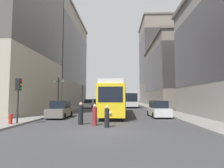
{
  "coord_description": "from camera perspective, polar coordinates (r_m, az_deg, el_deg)",
  "views": [
    {
      "loc": [
        1.0,
        -11.83,
        2.16
      ],
      "look_at": [
        0.16,
        9.32,
        3.75
      ],
      "focal_mm": 29.05,
      "sensor_mm": 36.0,
      "label": 1
    }
  ],
  "objects": [
    {
      "name": "ground_plane",
      "position": [
        12.07,
        -2.6,
        -14.59
      ],
      "size": [
        200.0,
        200.0,
        0.0
      ],
      "primitive_type": "plane",
      "color": "#38383A"
    },
    {
      "name": "sidewalk_left",
      "position": [
        52.66,
        -7.66,
        -6.53
      ],
      "size": [
        2.8,
        120.0,
        0.15
      ],
      "primitive_type": "cube",
      "color": "gray",
      "rests_on": "ground"
    },
    {
      "name": "sidewalk_right",
      "position": [
        52.35,
        10.09,
        -6.52
      ],
      "size": [
        2.8,
        120.0,
        0.15
      ],
      "primitive_type": "cube",
      "color": "gray",
      "rests_on": "ground"
    },
    {
      "name": "streetcar",
      "position": [
        23.19,
        1.11,
        -4.44
      ],
      "size": [
        3.21,
        14.51,
        3.89
      ],
      "rotation": [
        0.0,
        0.0,
        -0.04
      ],
      "color": "black",
      "rests_on": "ground"
    },
    {
      "name": "transit_bus",
      "position": [
        41.82,
        5.71,
        -4.57
      ],
      "size": [
        2.62,
        11.35,
        3.45
      ],
      "rotation": [
        0.0,
        0.0,
        -0.0
      ],
      "color": "black",
      "rests_on": "ground"
    },
    {
      "name": "parked_car_left_near",
      "position": [
        38.69,
        -7.2,
        -6.21
      ],
      "size": [
        1.99,
        4.83,
        1.82
      ],
      "rotation": [
        0.0,
        0.0,
        -0.03
      ],
      "color": "black",
      "rests_on": "ground"
    },
    {
      "name": "parked_car_left_mid",
      "position": [
        20.43,
        -15.98,
        -7.83
      ],
      "size": [
        1.96,
        4.44,
        1.82
      ],
      "rotation": [
        0.0,
        0.0,
        0.02
      ],
      "color": "black",
      "rests_on": "ground"
    },
    {
      "name": "parked_car_right_far",
      "position": [
        21.04,
        14.33,
        -7.75
      ],
      "size": [
        1.99,
        4.52,
        1.82
      ],
      "rotation": [
        0.0,
        0.0,
        3.17
      ],
      "color": "black",
      "rests_on": "ground"
    },
    {
      "name": "parked_car_left_far",
      "position": [
        46.32,
        -5.62,
        -5.91
      ],
      "size": [
        1.96,
        4.4,
        1.82
      ],
      "rotation": [
        0.0,
        0.0,
        0.02
      ],
      "color": "black",
      "rests_on": "ground"
    },
    {
      "name": "pedestrian_crossing_near",
      "position": [
        13.39,
        -1.61,
        -10.39
      ],
      "size": [
        0.35,
        0.35,
        1.58
      ],
      "rotation": [
        0.0,
        0.0,
        1.84
      ],
      "color": "black",
      "rests_on": "ground"
    },
    {
      "name": "pedestrian_crossing_far",
      "position": [
        14.97,
        -9.8,
        -9.35
      ],
      "size": [
        0.4,
        0.4,
        1.77
      ],
      "rotation": [
        0.0,
        0.0,
        5.59
      ],
      "color": "black",
      "rests_on": "ground"
    },
    {
      "name": "pedestrian_on_sidewalk",
      "position": [
        14.33,
        -5.46,
        -9.86
      ],
      "size": [
        0.37,
        0.37,
        1.64
      ],
      "rotation": [
        0.0,
        0.0,
        4.08
      ],
      "color": "maroon",
      "rests_on": "ground"
    },
    {
      "name": "traffic_light_near_left",
      "position": [
        16.26,
        -27.33,
        -1.33
      ],
      "size": [
        0.47,
        0.36,
        3.53
      ],
      "color": "#232328",
      "rests_on": "sidewalk_left"
    },
    {
      "name": "lamp_post_left_near",
      "position": [
        25.61,
        -16.51,
        -1.04
      ],
      "size": [
        1.41,
        0.36,
        5.11
      ],
      "color": "#333338",
      "rests_on": "sidewalk_left"
    },
    {
      "name": "lamp_post_left_far",
      "position": [
        41.05,
        -9.31,
        -2.35
      ],
      "size": [
        1.41,
        0.36,
        5.08
      ],
      "color": "#333338",
      "rests_on": "sidewalk_left"
    },
    {
      "name": "fire_hydrant",
      "position": [
        16.06,
        -29.28,
        -9.59
      ],
      "size": [
        0.26,
        0.26,
        0.75
      ],
      "primitive_type": "cylinder",
      "color": "red",
      "rests_on": "sidewalk_left"
    },
    {
      "name": "building_left_corner",
      "position": [
        48.64,
        -17.62,
        7.49
      ],
      "size": [
        12.5,
        24.41,
        23.18
      ],
      "color": "#A89E8E",
      "rests_on": "ground"
    },
    {
      "name": "building_right_corner",
      "position": [
        49.99,
        20.18,
        3.1
      ],
      "size": [
        14.4,
        24.28,
        16.31
      ],
      "color": "slate",
      "rests_on": "ground"
    },
    {
      "name": "building_right_far",
      "position": [
        69.76,
        14.89,
        6.89
      ],
      "size": [
        14.0,
        17.65,
        30.1
      ],
      "color": "slate",
      "rests_on": "ground"
    }
  ]
}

